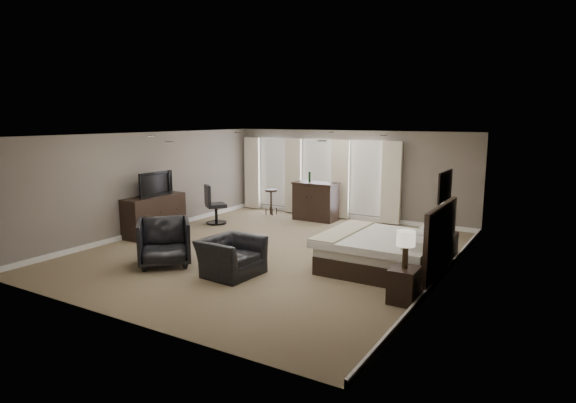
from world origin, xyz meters
The scene contains 16 objects.
room centered at (0.00, 0.00, 1.30)m, with size 7.60×8.60×2.64m.
window_bay centered at (-1.00, 4.11, 1.20)m, with size 5.25×0.20×2.30m.
bed centered at (2.58, 0.04, 0.70)m, with size 2.21×2.10×1.40m, color silver.
nightstand_near centered at (3.47, -1.41, 0.29)m, with size 0.43×0.52×0.57m, color black.
nightstand_far centered at (3.47, 1.49, 0.28)m, with size 0.41×0.51×0.55m, color black.
lamp_near centered at (3.47, -1.41, 0.88)m, with size 0.30×0.30×0.62m, color beige.
lamp_far centered at (3.47, 1.49, 0.87)m, with size 0.31×0.31×0.64m, color beige.
wall_art centered at (3.70, 0.04, 1.75)m, with size 0.04×0.96×0.56m, color slate.
dresser centered at (-3.45, -0.16, 0.50)m, with size 0.56×1.73×1.00m, color black.
tv centered at (-3.45, -0.16, 1.07)m, with size 1.08×0.62×0.14m, color black.
armchair_near centered at (0.22, -1.73, 0.48)m, with size 1.10×0.72×0.96m, color black.
armchair_far centered at (-1.34, -1.93, 0.52)m, with size 1.01×0.94×1.04m, color black.
bar_counter centered at (-0.72, 3.52, 0.56)m, with size 1.29×0.67×1.12m, color black.
bar_stool_left centered at (-2.27, 3.52, 0.39)m, with size 0.37×0.37×0.79m, color black.
bar_stool_right centered at (-0.79, 3.35, 0.38)m, with size 0.36×0.36×0.76m, color black.
desk_chair centered at (-2.89, 1.62, 0.56)m, with size 0.57×0.57×1.12m, color black.
Camera 1 is at (5.67, -8.75, 2.96)m, focal length 30.00 mm.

